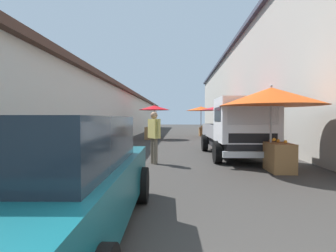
# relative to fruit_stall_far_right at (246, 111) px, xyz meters

# --- Properties ---
(ground) EXTENTS (90.00, 90.00, 0.00)m
(ground) POSITION_rel_fruit_stall_far_right_xyz_m (2.38, 2.90, -1.78)
(ground) COLOR #33302D
(building_left_whitewash) EXTENTS (49.80, 7.50, 3.50)m
(building_left_whitewash) POSITION_rel_fruit_stall_far_right_xyz_m (4.63, 10.32, -0.02)
(building_left_whitewash) COLOR beige
(building_left_whitewash) RESTS_ON ground
(building_right_concrete) EXTENTS (49.80, 7.50, 7.22)m
(building_right_concrete) POSITION_rel_fruit_stall_far_right_xyz_m (4.63, -4.52, 1.84)
(building_right_concrete) COLOR #A39E93
(building_right_concrete) RESTS_ON ground
(fruit_stall_far_right) EXTENTS (2.79, 2.79, 2.32)m
(fruit_stall_far_right) POSITION_rel_fruit_stall_far_right_xyz_m (0.00, 0.00, 0.00)
(fruit_stall_far_right) COLOR #9E9EA3
(fruit_stall_far_right) RESTS_ON ground
(fruit_stall_far_left) EXTENTS (2.82, 2.82, 2.35)m
(fruit_stall_far_left) POSITION_rel_fruit_stall_far_right_xyz_m (-5.12, 0.62, 0.10)
(fruit_stall_far_left) COLOR #9E9EA3
(fruit_stall_far_left) RESTS_ON ground
(fruit_stall_near_right) EXTENTS (2.89, 2.89, 2.42)m
(fruit_stall_near_right) POSITION_rel_fruit_stall_far_right_xyz_m (6.17, 0.25, 0.10)
(fruit_stall_near_right) COLOR #9E9EA3
(fruit_stall_near_right) RESTS_ON ground
(fruit_stall_mid_lane) EXTENTS (2.20, 2.20, 2.40)m
(fruit_stall_mid_lane) POSITION_rel_fruit_stall_far_right_xyz_m (5.27, 4.93, -0.08)
(fruit_stall_mid_lane) COLOR #9E9EA3
(fruit_stall_mid_lane) RESTS_ON ground
(fruit_stall_near_left) EXTENTS (2.42, 2.42, 2.47)m
(fruit_stall_near_left) POSITION_rel_fruit_stall_far_right_xyz_m (8.59, 1.33, 0.07)
(fruit_stall_near_left) COLOR #9E9EA3
(fruit_stall_near_left) RESTS_ON ground
(hatchback_car) EXTENTS (3.97, 2.04, 1.45)m
(hatchback_car) POSITION_rel_fruit_stall_far_right_xyz_m (-9.35, 4.59, -1.04)
(hatchback_car) COLOR #0F4C56
(hatchback_car) RESTS_ON ground
(delivery_truck) EXTENTS (4.97, 2.09, 2.08)m
(delivery_truck) POSITION_rel_fruit_stall_far_right_xyz_m (-3.40, 1.09, -0.74)
(delivery_truck) COLOR black
(delivery_truck) RESTS_ON ground
(vendor_by_crates) EXTENTS (0.55, 0.43, 1.63)m
(vendor_by_crates) POSITION_rel_fruit_stall_far_right_xyz_m (-4.26, 3.94, -0.83)
(vendor_by_crates) COLOR #665B4C
(vendor_by_crates) RESTS_ON ground
(vendor_in_shade) EXTENTS (0.57, 0.38, 1.56)m
(vendor_in_shade) POSITION_rel_fruit_stall_far_right_xyz_m (1.78, -0.24, -0.89)
(vendor_in_shade) COLOR #665B4C
(vendor_in_shade) RESTS_ON ground
(plastic_stool) EXTENTS (0.30, 0.30, 0.43)m
(plastic_stool) POSITION_rel_fruit_stall_far_right_xyz_m (3.72, 1.23, -1.45)
(plastic_stool) COLOR red
(plastic_stool) RESTS_ON ground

